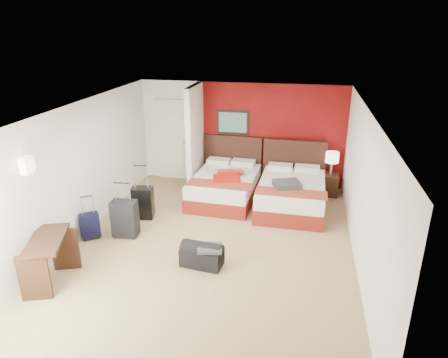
% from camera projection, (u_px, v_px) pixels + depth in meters
% --- Properties ---
extents(ground, '(6.50, 6.50, 0.00)m').
position_uv_depth(ground, '(213.00, 245.00, 7.46)').
color(ground, tan).
rests_on(ground, ground).
extents(room_walls, '(5.02, 6.52, 2.50)m').
position_uv_depth(room_walls, '(162.00, 152.00, 8.56)').
color(room_walls, white).
rests_on(room_walls, ground).
extents(red_accent_panel, '(3.50, 0.04, 2.50)m').
position_uv_depth(red_accent_panel, '(272.00, 136.00, 9.83)').
color(red_accent_panel, maroon).
rests_on(red_accent_panel, ground).
extents(partition_wall, '(0.12, 1.20, 2.50)m').
position_uv_depth(partition_wall, '(195.00, 139.00, 9.58)').
color(partition_wall, silver).
rests_on(partition_wall, ground).
extents(entry_door, '(0.82, 0.06, 2.05)m').
position_uv_depth(entry_door, '(173.00, 140.00, 10.34)').
color(entry_door, silver).
rests_on(entry_door, ground).
extents(bed_left, '(1.48, 2.03, 0.59)m').
position_uv_depth(bed_left, '(225.00, 187.00, 9.29)').
color(bed_left, white).
rests_on(bed_left, ground).
extents(bed_right, '(1.46, 2.05, 0.60)m').
position_uv_depth(bed_right, '(291.00, 195.00, 8.84)').
color(bed_right, white).
rests_on(bed_right, ground).
extents(red_suitcase_open, '(0.77, 0.92, 0.10)m').
position_uv_depth(red_suitcase_open, '(228.00, 175.00, 9.06)').
color(red_suitcase_open, '#A0180D').
rests_on(red_suitcase_open, bed_left).
extents(jacket_bundle, '(0.65, 0.58, 0.13)m').
position_uv_depth(jacket_bundle, '(287.00, 185.00, 8.45)').
color(jacket_bundle, '#3C3D42').
rests_on(jacket_bundle, bed_right).
extents(nightstand, '(0.38, 0.38, 0.52)m').
position_uv_depth(nightstand, '(329.00, 185.00, 9.53)').
color(nightstand, black).
rests_on(nightstand, ground).
extents(table_lamp, '(0.36, 0.36, 0.54)m').
position_uv_depth(table_lamp, '(332.00, 163.00, 9.33)').
color(table_lamp, white).
rests_on(table_lamp, nightstand).
extents(suitcase_black, '(0.46, 0.33, 0.65)m').
position_uv_depth(suitcase_black, '(143.00, 204.00, 8.38)').
color(suitcase_black, black).
rests_on(suitcase_black, ground).
extents(suitcase_charcoal, '(0.48, 0.32, 0.69)m').
position_uv_depth(suitcase_charcoal, '(125.00, 220.00, 7.65)').
color(suitcase_charcoal, black).
rests_on(suitcase_charcoal, ground).
extents(suitcase_navy, '(0.40, 0.37, 0.47)m').
position_uv_depth(suitcase_navy, '(90.00, 227.00, 7.62)').
color(suitcase_navy, black).
rests_on(suitcase_navy, ground).
extents(duffel_bag, '(0.73, 0.45, 0.35)m').
position_uv_depth(duffel_bag, '(202.00, 256.00, 6.78)').
color(duffel_bag, black).
rests_on(duffel_bag, ground).
extents(jacket_draped, '(0.45, 0.40, 0.05)m').
position_uv_depth(jacket_draped, '(210.00, 248.00, 6.64)').
color(jacket_draped, '#3A3B40').
rests_on(jacket_draped, duffel_bag).
extents(desk, '(0.77, 1.06, 0.80)m').
position_uv_depth(desk, '(50.00, 261.00, 6.23)').
color(desk, '#331C11').
rests_on(desk, ground).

